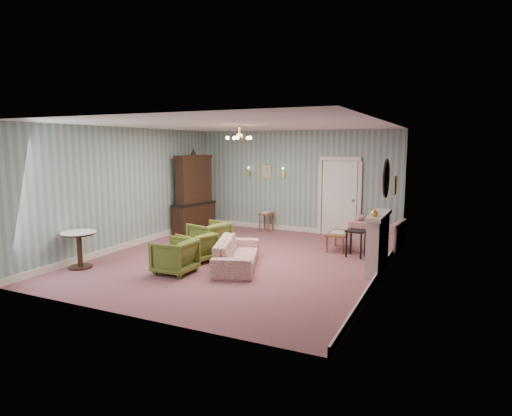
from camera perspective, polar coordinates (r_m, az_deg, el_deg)
The scene contains 27 objects.
floor at distance 9.51m, azimuth -2.13°, elevation -6.81°, with size 7.00×7.00×0.00m, color #95565F.
ceiling at distance 9.20m, azimuth -2.23°, elevation 10.91°, with size 7.00×7.00×0.00m, color white.
wall_back at distance 12.44m, azimuth 5.23°, elevation 3.51°, with size 6.00×6.00×0.00m, color gray.
wall_front at distance 6.37m, azimuth -16.74°, elevation -1.35°, with size 6.00×6.00×0.00m, color gray.
wall_left at distance 10.94m, azimuth -16.30°, elevation 2.56°, with size 7.00×7.00×0.00m, color gray.
wall_right at distance 8.32m, azimuth 16.53°, elevation 0.85°, with size 7.00×7.00×0.00m, color gray.
wall_right_floral at distance 8.32m, azimuth 16.43°, elevation 0.86°, with size 7.00×7.00×0.00m, color #BD5E87.
door at distance 12.07m, azimuth 10.96°, elevation 1.48°, with size 1.12×0.12×2.16m, color white, non-canonical shape.
olive_chair_a at distance 8.58m, azimuth -10.69°, elevation -6.08°, with size 0.72×0.67×0.74m, color #606C25.
olive_chair_b at distance 9.38m, azimuth -7.79°, elevation -4.93°, with size 0.67×0.63×0.69m, color #606C25.
olive_chair_c at distance 10.08m, azimuth -6.18°, elevation -3.67°, with size 0.77×0.72×0.79m, color #606C25.
sofa_chintz at distance 8.87m, azimuth -2.55°, elevation -5.38°, with size 1.96×0.57×0.77m, color #A84356.
wingback_chair at distance 10.60m, azimuth 15.73°, elevation -2.77°, with size 1.15×0.75×1.00m, color #A84356.
dresser at distance 12.39m, azimuth -8.23°, elevation 2.14°, with size 0.49×1.40×2.34m, color black, non-canonical shape.
fireplace at distance 8.88m, azimuth 15.80°, elevation -4.37°, with size 0.30×1.40×1.16m, color beige, non-canonical shape.
mantel_vase at distance 8.37m, azimuth 15.39°, elevation -0.55°, with size 0.15×0.15×0.15m, color gold.
oval_mirror at distance 8.68m, azimuth 16.78°, elevation 3.79°, with size 0.04×0.76×0.84m, color white, non-canonical shape.
framed_print at distance 10.03m, azimuth 17.91°, elevation 2.87°, with size 0.04×0.34×0.42m, color gold, non-canonical shape.
coffee_table at distance 10.49m, azimuth 10.91°, elevation -4.31°, with size 0.47×0.85×0.44m, color brown, non-canonical shape.
side_table_black at distance 9.91m, azimuth 13.05°, elevation -4.58°, with size 0.41×0.41×0.61m, color black, non-canonical shape.
pedestal_table at distance 9.49m, azimuth -22.28°, elevation -5.13°, with size 0.69×0.69×0.75m, color black, non-canonical shape.
nesting_table at distance 12.55m, azimuth 1.38°, elevation -1.76°, with size 0.35×0.44×0.58m, color brown, non-canonical shape.
gilt_mirror_back at distance 12.72m, azimuth 1.36°, elevation 4.78°, with size 0.28×0.06×0.36m, color gold, non-canonical shape.
sconce_left at distance 12.94m, azimuth -0.92°, elevation 4.84°, with size 0.16×0.12×0.30m, color gold, non-canonical shape.
sconce_right at distance 12.49m, azimuth 3.64°, elevation 4.70°, with size 0.16×0.12×0.30m, color gold, non-canonical shape.
chandelier at distance 9.19m, azimuth -2.22°, elevation 9.23°, with size 0.56×0.56×0.36m, color gold, non-canonical shape.
burgundy_cushion at distance 10.46m, azimuth 15.32°, elevation -3.02°, with size 0.38×0.10×0.38m, color maroon.
Camera 1 is at (4.21, -8.17, 2.48)m, focal length 30.28 mm.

